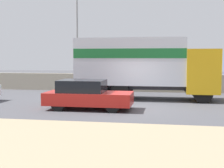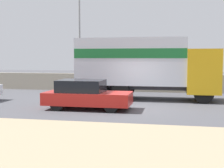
{
  "view_description": "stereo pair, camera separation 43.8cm",
  "coord_description": "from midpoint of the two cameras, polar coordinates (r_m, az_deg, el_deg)",
  "views": [
    {
      "loc": [
        1.62,
        -15.0,
        2.46
      ],
      "look_at": [
        -1.2,
        1.15,
        1.05
      ],
      "focal_mm": 50.0,
      "sensor_mm": 36.0,
      "label": 1
    },
    {
      "loc": [
        2.05,
        -14.92,
        2.46
      ],
      "look_at": [
        -1.2,
        1.15,
        1.05
      ],
      "focal_mm": 50.0,
      "sensor_mm": 36.0,
      "label": 2
    }
  ],
  "objects": [
    {
      "name": "ground_plane",
      "position": [
        15.27,
        2.87,
        -4.35
      ],
      "size": [
        80.0,
        80.0,
        0.0
      ],
      "primitive_type": "plane",
      "color": "#47474C"
    },
    {
      "name": "street_lamp",
      "position": [
        22.8,
        -6.98,
        10.08
      ],
      "size": [
        0.56,
        0.28,
        7.91
      ],
      "color": "gray",
      "rests_on": "ground_plane"
    },
    {
      "name": "car_hatchback",
      "position": [
        14.76,
        -5.47,
        -1.97
      ],
      "size": [
        4.08,
        1.73,
        1.39
      ],
      "color": "#B21E19",
      "rests_on": "ground_plane"
    },
    {
      "name": "dirt_shoulder_foreground",
      "position": [
        8.34,
        -3.33,
        -12.12
      ],
      "size": [
        60.0,
        6.87,
        0.04
      ],
      "color": "#9E896B",
      "rests_on": "ground_plane"
    },
    {
      "name": "stone_wall_backdrop",
      "position": [
        22.29,
        5.13,
        0.2
      ],
      "size": [
        60.0,
        0.35,
        1.26
      ],
      "color": "#A39984",
      "rests_on": "ground_plane"
    },
    {
      "name": "box_truck",
      "position": [
        18.16,
        5.06,
        3.7
      ],
      "size": [
        8.04,
        2.5,
        3.54
      ],
      "color": "gold",
      "rests_on": "ground_plane"
    }
  ]
}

